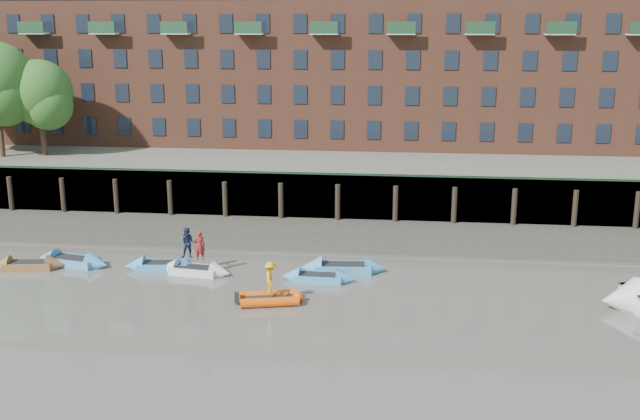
% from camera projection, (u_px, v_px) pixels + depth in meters
% --- Properties ---
extents(ground, '(220.00, 220.00, 0.00)m').
position_uv_depth(ground, '(243.00, 351.00, 31.48)').
color(ground, '#5F5951').
rests_on(ground, ground).
extents(foreshore, '(110.00, 8.00, 0.50)m').
position_uv_depth(foreshore, '(302.00, 235.00, 48.83)').
color(foreshore, '#3D382F').
rests_on(foreshore, ground).
extents(mud_band, '(110.00, 1.60, 0.10)m').
position_uv_depth(mud_band, '(294.00, 250.00, 45.56)').
color(mud_band, '#4C4336').
rests_on(mud_band, ground).
extents(river_wall, '(110.00, 1.23, 3.30)m').
position_uv_depth(river_wall, '(310.00, 196.00, 52.67)').
color(river_wall, '#2D2A26').
rests_on(river_wall, ground).
extents(bank_terrace, '(110.00, 28.00, 3.20)m').
position_uv_depth(bank_terrace, '(330.00, 161.00, 65.80)').
color(bank_terrace, '#5E594D').
rests_on(bank_terrace, ground).
extents(apartment_terrace, '(80.60, 15.56, 20.98)m').
position_uv_depth(apartment_terrace, '(331.00, 30.00, 64.04)').
color(apartment_terrace, brown).
rests_on(apartment_terrace, bank_terrace).
extents(rowboat_0, '(4.27, 1.83, 1.20)m').
position_uv_depth(rowboat_0, '(29.00, 265.00, 41.97)').
color(rowboat_0, brown).
rests_on(rowboat_0, ground).
extents(rowboat_1, '(4.71, 2.23, 1.32)m').
position_uv_depth(rowboat_1, '(73.00, 261.00, 42.61)').
color(rowboat_1, '#448EC0').
rests_on(rowboat_1, ground).
extents(rowboat_2, '(4.43, 1.80, 1.25)m').
position_uv_depth(rowboat_2, '(163.00, 266.00, 41.85)').
color(rowboat_2, '#448EC0').
rests_on(rowboat_2, ground).
extents(rowboat_3, '(4.30, 1.84, 1.21)m').
position_uv_depth(rowboat_3, '(195.00, 270.00, 41.11)').
color(rowboat_3, silver).
rests_on(rowboat_3, ground).
extents(rowboat_4, '(4.01, 1.28, 1.15)m').
position_uv_depth(rowboat_4, '(318.00, 278.00, 39.93)').
color(rowboat_4, '#448EC0').
rests_on(rowboat_4, ground).
extents(rowboat_5, '(4.86, 1.76, 1.38)m').
position_uv_depth(rowboat_5, '(343.00, 268.00, 41.40)').
color(rowboat_5, '#448EC0').
rests_on(rowboat_5, ground).
extents(rib_tender, '(3.23, 2.12, 0.54)m').
position_uv_depth(rib_tender, '(272.00, 299.00, 36.82)').
color(rib_tender, '#E34C09').
rests_on(rib_tender, ground).
extents(person_rower_a, '(0.69, 0.56, 1.65)m').
position_uv_depth(person_rower_a, '(200.00, 246.00, 40.75)').
color(person_rower_a, maroon).
rests_on(person_rower_a, rowboat_3).
extents(person_rower_b, '(0.92, 0.76, 1.74)m').
position_uv_depth(person_rower_b, '(188.00, 243.00, 41.03)').
color(person_rower_b, '#19233F').
rests_on(person_rower_b, rowboat_3).
extents(person_rib_crew, '(0.78, 1.14, 1.63)m').
position_uv_depth(person_rib_crew, '(270.00, 278.00, 36.54)').
color(person_rib_crew, orange).
rests_on(person_rib_crew, rib_tender).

